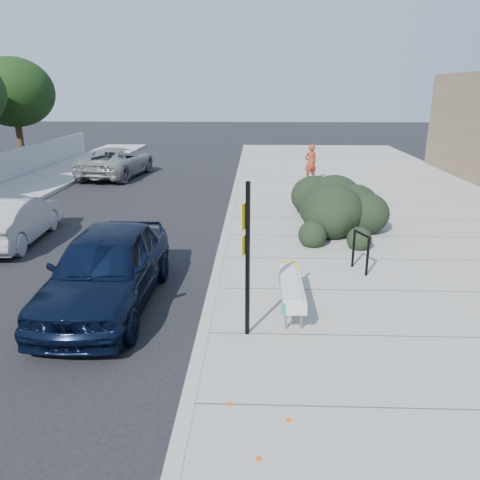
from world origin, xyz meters
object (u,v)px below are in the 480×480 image
object	(u,v)px
bike_rack	(361,248)
wagon_silver	(13,220)
suv_silver	(117,162)
pedestrian	(311,163)
sign_post	(247,252)
sedan_navy	(107,268)
bench	(291,286)

from	to	relation	value
bike_rack	wagon_silver	distance (m)	9.94
suv_silver	pedestrian	distance (m)	9.98
sign_post	suv_silver	size ratio (longest dim) A/B	0.51
wagon_silver	bike_rack	bearing A→B (deg)	162.17
sedan_navy	suv_silver	bearing A→B (deg)	105.65
sedan_navy	suv_silver	world-z (taller)	sedan_navy
sign_post	pedestrian	distance (m)	15.13
bench	sign_post	distance (m)	1.69
bench	pedestrian	bearing A→B (deg)	82.18
sedan_navy	pedestrian	world-z (taller)	pedestrian
bike_rack	wagon_silver	world-z (taller)	wagon_silver
bike_rack	sedan_navy	xyz separation A→B (m)	(-5.59, -1.75, 0.10)
bench	pedestrian	distance (m)	14.00
bench	wagon_silver	world-z (taller)	wagon_silver
wagon_silver	suv_silver	distance (m)	11.04
bike_rack	pedestrian	bearing A→B (deg)	68.72
bench	wagon_silver	xyz separation A→B (m)	(-7.85, 4.52, 0.04)
suv_silver	sedan_navy	bearing A→B (deg)	112.37
sign_post	suv_silver	distance (m)	18.04
sedan_navy	wagon_silver	distance (m)	5.78
wagon_silver	pedestrian	world-z (taller)	pedestrian
bench	bike_rack	world-z (taller)	bike_rack
bike_rack	suv_silver	size ratio (longest dim) A/B	0.18
bench	sign_post	size ratio (longest dim) A/B	0.76
wagon_silver	pedestrian	xyz separation A→B (m)	(9.71, 9.36, 0.33)
bike_rack	suv_silver	bearing A→B (deg)	105.09
bench	suv_silver	world-z (taller)	suv_silver
bike_rack	sedan_navy	bearing A→B (deg)	176.33
bike_rack	wagon_silver	size ratio (longest dim) A/B	0.23
bench	sedan_navy	distance (m)	3.81
bench	sign_post	bearing A→B (deg)	-130.80
wagon_silver	suv_silver	bearing A→B (deg)	-93.44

